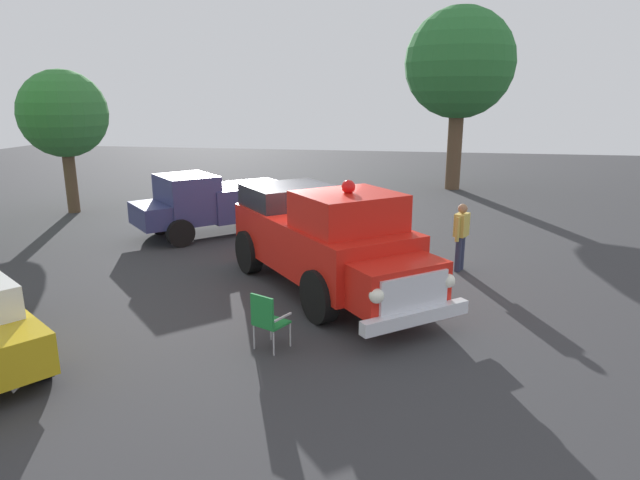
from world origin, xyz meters
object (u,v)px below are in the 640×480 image
at_px(lawn_chair_by_car, 267,318).
at_px(oak_tree_distant, 460,64).
at_px(oak_tree_left, 63,115).
at_px(vintage_fire_truck, 325,238).
at_px(parked_pickup, 215,202).
at_px(spectator_standing, 461,233).

distance_m(lawn_chair_by_car, oak_tree_distant, 18.54).
bearing_deg(oak_tree_distant, oak_tree_left, 118.93).
bearing_deg(oak_tree_distant, vintage_fire_truck, 166.30).
relative_size(vintage_fire_truck, lawn_chair_by_car, 5.85).
distance_m(parked_pickup, oak_tree_distant, 13.28).
height_order(parked_pickup, spectator_standing, parked_pickup).
height_order(lawn_chair_by_car, oak_tree_distant, oak_tree_distant).
bearing_deg(vintage_fire_truck, oak_tree_distant, -13.70).
relative_size(lawn_chair_by_car, spectator_standing, 0.61).
relative_size(vintage_fire_truck, oak_tree_left, 1.17).
xyz_separation_m(parked_pickup, spectator_standing, (-2.51, -7.26, -0.02)).
bearing_deg(parked_pickup, spectator_standing, -109.05).
distance_m(vintage_fire_truck, lawn_chair_by_car, 3.24).
relative_size(vintage_fire_truck, parked_pickup, 1.27).
bearing_deg(vintage_fire_truck, lawn_chair_by_car, 171.73).
bearing_deg(spectator_standing, parked_pickup, 70.95).
xyz_separation_m(spectator_standing, oak_tree_left, (4.60, 13.56, 2.56)).
height_order(spectator_standing, oak_tree_left, oak_tree_left).
bearing_deg(oak_tree_left, oak_tree_distant, -61.07).
distance_m(parked_pickup, spectator_standing, 7.68).
distance_m(parked_pickup, lawn_chair_by_car, 8.49).
relative_size(vintage_fire_truck, oak_tree_distant, 0.76).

